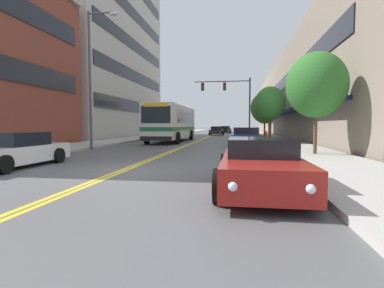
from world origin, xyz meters
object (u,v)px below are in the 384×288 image
car_beige_parked_left_near (179,131)px  car_black_moving_third (225,130)px  car_navy_parked_right_mid (246,138)px  car_champagne_moving_second (226,130)px  traffic_signal_mast (231,95)px  street_tree_right_far (265,108)px  street_tree_right_near (316,85)px  street_tree_right_mid (270,103)px  car_red_parked_right_foreground (260,165)px  fire_hydrant (266,137)px  street_lamp_left_near (93,69)px  car_charcoal_moving_lead (217,131)px  city_bus (173,122)px  car_white_parked_left_mid (13,151)px

car_beige_parked_left_near → car_black_moving_third: car_beige_parked_left_near is taller
car_navy_parked_right_mid → car_champagne_moving_second: car_navy_parked_right_mid is taller
car_champagne_moving_second → traffic_signal_mast: (1.59, -27.62, 4.46)m
street_tree_right_far → street_tree_right_near: bearing=-88.4°
traffic_signal_mast → street_tree_right_mid: traffic_signal_mast is taller
car_beige_parked_left_near → car_red_parked_right_foreground: 35.34m
fire_hydrant → street_tree_right_near: bearing=-78.9°
traffic_signal_mast → street_lamp_left_near: street_lamp_left_near is taller
car_beige_parked_left_near → car_navy_parked_right_mid: car_beige_parked_left_near is taller
car_charcoal_moving_lead → street_lamp_left_near: size_ratio=0.49×
car_charcoal_moving_lead → street_tree_right_near: size_ratio=0.85×
car_charcoal_moving_lead → street_tree_right_far: size_ratio=0.79×
city_bus → street_tree_right_far: street_tree_right_far is taller
car_black_moving_third → traffic_signal_mast: bearing=-85.8°
car_navy_parked_right_mid → fire_hydrant: car_navy_parked_right_mid is taller
car_navy_parked_right_mid → traffic_signal_mast: 16.06m
car_red_parked_right_foreground → car_navy_parked_right_mid: car_navy_parked_right_mid is taller
car_champagne_moving_second → fire_hydrant: 40.66m
car_beige_parked_left_near → street_tree_right_mid: 18.33m
city_bus → street_tree_right_mid: (8.85, -0.53, 1.60)m
street_lamp_left_near → car_beige_parked_left_near: bearing=88.3°
car_red_parked_right_foreground → city_bus: bearing=107.9°
car_red_parked_right_foreground → street_tree_right_far: street_tree_right_far is taller
car_red_parked_right_foreground → fire_hydrant: 16.27m
city_bus → car_navy_parked_right_mid: bearing=-45.6°
car_white_parked_left_mid → city_bus: bearing=83.5°
car_beige_parked_left_near → car_red_parked_right_foreground: bearing=-75.7°
car_black_moving_third → street_tree_right_mid: size_ratio=1.01×
car_white_parked_left_mid → street_tree_right_far: size_ratio=0.91×
car_red_parked_right_foreground → street_lamp_left_near: bearing=132.1°
car_navy_parked_right_mid → car_white_parked_left_mid: bearing=-128.0°
car_red_parked_right_foreground → street_tree_right_mid: 20.16m
car_champagne_moving_second → street_tree_right_far: (5.53, -27.63, 2.96)m
car_red_parked_right_foreground → street_tree_right_near: 9.09m
car_charcoal_moving_lead → fire_hydrant: bearing=-76.9°
car_black_moving_third → traffic_signal_mast: 20.23m
traffic_signal_mast → fire_hydrant: (2.94, -12.79, -4.46)m
street_lamp_left_near → street_tree_right_near: street_lamp_left_near is taller
car_charcoal_moving_lead → car_champagne_moving_second: size_ratio=0.94×
car_red_parked_right_foreground → car_charcoal_moving_lead: car_charcoal_moving_lead is taller
car_navy_parked_right_mid → car_black_moving_third: size_ratio=0.93×
car_navy_parked_right_mid → car_beige_parked_left_near: bearing=112.9°
street_tree_right_near → fire_hydrant: street_tree_right_near is taller
car_white_parked_left_mid → car_charcoal_moving_lead: (4.85, 36.74, 0.04)m
car_white_parked_left_mid → street_lamp_left_near: (-0.80, 7.89, 4.40)m
traffic_signal_mast → street_tree_right_near: size_ratio=1.45×
traffic_signal_mast → car_white_parked_left_mid: bearing=-105.4°
car_beige_parked_left_near → car_charcoal_moving_lead: car_beige_parked_left_near is taller
car_navy_parked_right_mid → street_tree_right_far: street_tree_right_far is taller
car_charcoal_moving_lead → street_tree_right_mid: 20.55m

